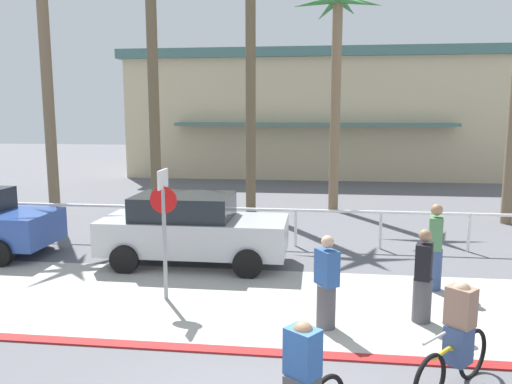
{
  "coord_description": "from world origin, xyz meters",
  "views": [
    {
      "loc": [
        0.56,
        -4.98,
        3.63
      ],
      "look_at": [
        -0.78,
        6.0,
        1.88
      ],
      "focal_mm": 35.49,
      "sensor_mm": 36.0,
      "label": 1
    }
  ],
  "objects_px": {
    "palm_tree_1": "(44,23)",
    "car_silver_1": "(192,229)",
    "stop_sign_bike_lane": "(164,216)",
    "palm_tree_2": "(153,32)",
    "palm_tree_3": "(250,15)",
    "pedestrian_2": "(435,250)",
    "pedestrian_1": "(423,280)",
    "pedestrian_0": "(326,287)",
    "palm_tree_4": "(337,56)",
    "cyclist_yellow_1": "(457,339)"
  },
  "relations": [
    {
      "from": "palm_tree_1",
      "to": "car_silver_1",
      "type": "height_order",
      "value": "palm_tree_1"
    },
    {
      "from": "stop_sign_bike_lane",
      "to": "car_silver_1",
      "type": "bearing_deg",
      "value": 91.49
    },
    {
      "from": "palm_tree_2",
      "to": "palm_tree_3",
      "type": "bearing_deg",
      "value": 23.35
    },
    {
      "from": "stop_sign_bike_lane",
      "to": "pedestrian_2",
      "type": "height_order",
      "value": "stop_sign_bike_lane"
    },
    {
      "from": "pedestrian_1",
      "to": "palm_tree_1",
      "type": "bearing_deg",
      "value": 145.75
    },
    {
      "from": "pedestrian_0",
      "to": "palm_tree_2",
      "type": "bearing_deg",
      "value": 123.4
    },
    {
      "from": "palm_tree_3",
      "to": "pedestrian_2",
      "type": "bearing_deg",
      "value": -58.14
    },
    {
      "from": "pedestrian_2",
      "to": "pedestrian_0",
      "type": "bearing_deg",
      "value": -135.6
    },
    {
      "from": "pedestrian_0",
      "to": "pedestrian_1",
      "type": "bearing_deg",
      "value": 15.63
    },
    {
      "from": "palm_tree_2",
      "to": "pedestrian_1",
      "type": "bearing_deg",
      "value": -48.04
    },
    {
      "from": "car_silver_1",
      "to": "pedestrian_1",
      "type": "height_order",
      "value": "car_silver_1"
    },
    {
      "from": "palm_tree_4",
      "to": "pedestrian_1",
      "type": "xyz_separation_m",
      "value": [
        1.23,
        -10.22,
        -4.84
      ]
    },
    {
      "from": "palm_tree_4",
      "to": "pedestrian_2",
      "type": "height_order",
      "value": "palm_tree_4"
    },
    {
      "from": "stop_sign_bike_lane",
      "to": "palm_tree_1",
      "type": "height_order",
      "value": "palm_tree_1"
    },
    {
      "from": "stop_sign_bike_lane",
      "to": "pedestrian_0",
      "type": "relative_size",
      "value": 1.58
    },
    {
      "from": "stop_sign_bike_lane",
      "to": "pedestrian_1",
      "type": "height_order",
      "value": "stop_sign_bike_lane"
    },
    {
      "from": "palm_tree_4",
      "to": "pedestrian_0",
      "type": "bearing_deg",
      "value": -92.29
    },
    {
      "from": "palm_tree_2",
      "to": "pedestrian_1",
      "type": "distance_m",
      "value": 12.29
    },
    {
      "from": "palm_tree_1",
      "to": "palm_tree_4",
      "type": "relative_size",
      "value": 1.15
    },
    {
      "from": "palm_tree_1",
      "to": "palm_tree_2",
      "type": "xyz_separation_m",
      "value": [
        3.27,
        0.95,
        -0.18
      ]
    },
    {
      "from": "stop_sign_bike_lane",
      "to": "car_silver_1",
      "type": "distance_m",
      "value": 2.51
    },
    {
      "from": "palm_tree_3",
      "to": "palm_tree_1",
      "type": "bearing_deg",
      "value": -160.27
    },
    {
      "from": "stop_sign_bike_lane",
      "to": "pedestrian_2",
      "type": "distance_m",
      "value": 5.49
    },
    {
      "from": "palm_tree_3",
      "to": "palm_tree_4",
      "type": "height_order",
      "value": "palm_tree_3"
    },
    {
      "from": "palm_tree_2",
      "to": "palm_tree_3",
      "type": "height_order",
      "value": "palm_tree_3"
    },
    {
      "from": "palm_tree_4",
      "to": "cyclist_yellow_1",
      "type": "relative_size",
      "value": 5.17
    },
    {
      "from": "palm_tree_3",
      "to": "pedestrian_1",
      "type": "xyz_separation_m",
      "value": [
        4.28,
        -9.51,
        -6.18
      ]
    },
    {
      "from": "pedestrian_1",
      "to": "palm_tree_4",
      "type": "bearing_deg",
      "value": 96.85
    },
    {
      "from": "pedestrian_2",
      "to": "palm_tree_1",
      "type": "bearing_deg",
      "value": 153.72
    },
    {
      "from": "pedestrian_2",
      "to": "palm_tree_3",
      "type": "bearing_deg",
      "value": 121.86
    },
    {
      "from": "palm_tree_4",
      "to": "palm_tree_1",
      "type": "bearing_deg",
      "value": -162.38
    },
    {
      "from": "stop_sign_bike_lane",
      "to": "pedestrian_1",
      "type": "bearing_deg",
      "value": -6.14
    },
    {
      "from": "stop_sign_bike_lane",
      "to": "car_silver_1",
      "type": "relative_size",
      "value": 0.58
    },
    {
      "from": "cyclist_yellow_1",
      "to": "pedestrian_0",
      "type": "distance_m",
      "value": 2.37
    },
    {
      "from": "car_silver_1",
      "to": "pedestrian_2",
      "type": "height_order",
      "value": "pedestrian_2"
    },
    {
      "from": "stop_sign_bike_lane",
      "to": "palm_tree_4",
      "type": "distance_m",
      "value": 11.04
    },
    {
      "from": "palm_tree_2",
      "to": "pedestrian_2",
      "type": "distance_m",
      "value": 11.57
    },
    {
      "from": "palm_tree_1",
      "to": "car_silver_1",
      "type": "relative_size",
      "value": 2.03
    },
    {
      "from": "palm_tree_4",
      "to": "pedestrian_2",
      "type": "bearing_deg",
      "value": -78.12
    },
    {
      "from": "cyclist_yellow_1",
      "to": "palm_tree_1",
      "type": "bearing_deg",
      "value": 138.56
    },
    {
      "from": "palm_tree_1",
      "to": "pedestrian_0",
      "type": "distance_m",
      "value": 13.12
    },
    {
      "from": "palm_tree_2",
      "to": "stop_sign_bike_lane",
      "type": "bearing_deg",
      "value": -71.14
    },
    {
      "from": "car_silver_1",
      "to": "pedestrian_0",
      "type": "bearing_deg",
      "value": -46.85
    },
    {
      "from": "palm_tree_2",
      "to": "palm_tree_4",
      "type": "height_order",
      "value": "palm_tree_2"
    },
    {
      "from": "palm_tree_1",
      "to": "palm_tree_3",
      "type": "distance_m",
      "value": 6.75
    },
    {
      "from": "palm_tree_2",
      "to": "pedestrian_0",
      "type": "bearing_deg",
      "value": -56.6
    },
    {
      "from": "palm_tree_1",
      "to": "palm_tree_4",
      "type": "bearing_deg",
      "value": 17.62
    },
    {
      "from": "palm_tree_1",
      "to": "cyclist_yellow_1",
      "type": "xyz_separation_m",
      "value": [
        10.63,
        -9.39,
        -5.74
      ]
    },
    {
      "from": "pedestrian_2",
      "to": "cyclist_yellow_1",
      "type": "bearing_deg",
      "value": -98.13
    },
    {
      "from": "palm_tree_1",
      "to": "palm_tree_3",
      "type": "bearing_deg",
      "value": 19.73
    }
  ]
}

